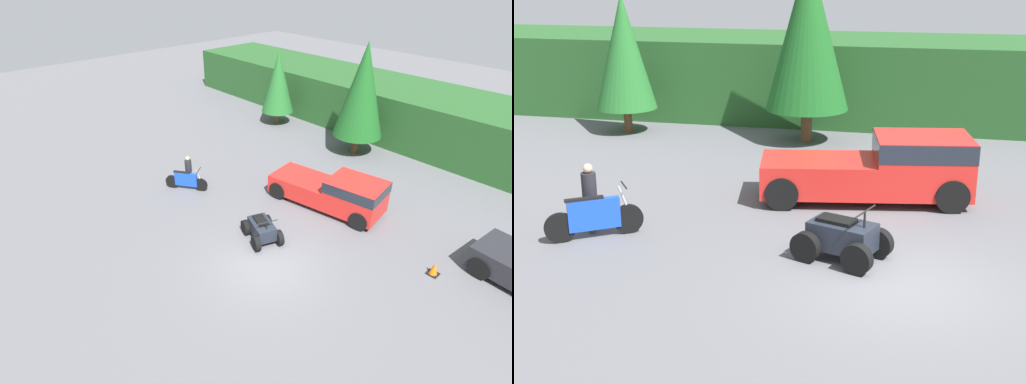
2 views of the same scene
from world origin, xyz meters
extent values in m
plane|color=#5B5B60|center=(0.00, 0.00, 0.00)|extent=(80.00, 80.00, 0.00)
cube|color=#235123|center=(0.00, 16.00, 1.58)|extent=(44.00, 6.00, 3.16)
cylinder|color=brown|center=(-10.65, 11.20, 0.45)|extent=(0.30, 0.30, 0.91)
cone|color=#236628|center=(-10.65, 11.20, 2.98)|extent=(2.22, 2.22, 4.14)
cylinder|color=brown|center=(-3.90, 11.19, 0.59)|extent=(0.39, 0.39, 1.18)
cone|color=#19561E|center=(-3.90, 11.19, 3.87)|extent=(2.88, 2.88, 5.38)
cube|color=red|center=(0.20, 5.42, 1.00)|extent=(2.76, 2.35, 1.53)
cube|color=#1E232D|center=(0.20, 5.42, 1.50)|extent=(2.78, 2.38, 0.49)
cube|color=red|center=(-2.48, 4.94, 0.68)|extent=(3.29, 2.45, 0.88)
cylinder|color=black|center=(0.70, 6.41, 0.44)|extent=(0.91, 0.43, 0.87)
cylinder|color=black|center=(1.01, 4.65, 0.44)|extent=(0.91, 0.43, 0.87)
cylinder|color=black|center=(-3.56, 5.66, 0.44)|extent=(0.91, 0.43, 0.87)
cylinder|color=black|center=(-3.25, 3.90, 0.44)|extent=(0.91, 0.43, 0.87)
cylinder|color=black|center=(6.01, 7.25, 0.44)|extent=(0.89, 0.36, 0.87)
cylinder|color=black|center=(5.85, 5.47, 0.44)|extent=(0.89, 0.36, 0.87)
cylinder|color=black|center=(-6.40, 1.48, 0.35)|extent=(0.63, 0.49, 0.71)
cylinder|color=black|center=(-7.66, 0.58, 0.35)|extent=(0.63, 0.49, 0.71)
cube|color=blue|center=(-7.03, 1.03, 0.58)|extent=(1.06, 0.82, 0.73)
cylinder|color=#B7B7BC|center=(-6.44, 1.45, 0.77)|extent=(0.28, 0.22, 0.81)
cylinder|color=black|center=(-6.44, 1.45, 1.19)|extent=(0.38, 0.51, 0.04)
cube|color=black|center=(-7.19, 0.91, 0.97)|extent=(0.79, 0.62, 0.06)
cylinder|color=black|center=(-0.58, 1.31, 0.33)|extent=(0.69, 0.43, 0.66)
cylinder|color=black|center=(-0.93, 0.35, 0.33)|extent=(0.69, 0.43, 0.66)
cylinder|color=black|center=(-1.72, 1.72, 0.33)|extent=(0.69, 0.43, 0.66)
cylinder|color=black|center=(-2.07, 0.76, 0.33)|extent=(0.69, 0.43, 0.66)
cube|color=#1E232D|center=(-1.32, 1.03, 0.54)|extent=(1.56, 1.21, 0.59)
cylinder|color=black|center=(-0.85, 0.86, 1.01)|extent=(0.06, 0.06, 0.35)
cylinder|color=black|center=(-0.85, 0.86, 1.18)|extent=(0.36, 0.92, 0.04)
cube|color=black|center=(-1.46, 1.08, 0.87)|extent=(0.90, 0.70, 0.08)
cylinder|color=brown|center=(-7.32, 1.48, 0.41)|extent=(0.22, 0.22, 0.82)
cylinder|color=brown|center=(-7.26, 1.30, 0.41)|extent=(0.22, 0.22, 0.82)
cylinder|color=#232328|center=(-7.29, 1.39, 1.13)|extent=(0.43, 0.43, 0.62)
sphere|color=tan|center=(-7.29, 1.39, 1.55)|extent=(0.28, 0.28, 0.22)
cube|color=black|center=(4.66, 4.36, 0.01)|extent=(0.42, 0.42, 0.03)
cone|color=orange|center=(4.66, 4.36, 0.28)|extent=(0.32, 0.32, 0.55)
camera|label=1|loc=(8.64, -8.32, 10.44)|focal=28.00mm
camera|label=2|loc=(0.32, -13.04, 6.08)|focal=50.00mm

